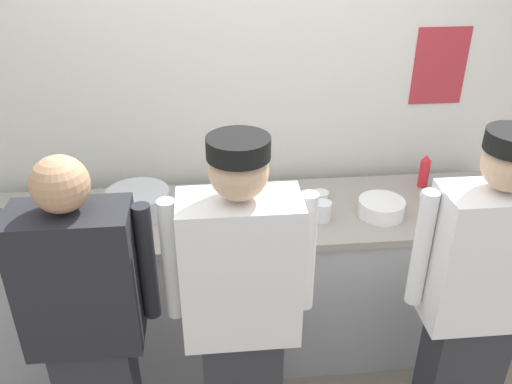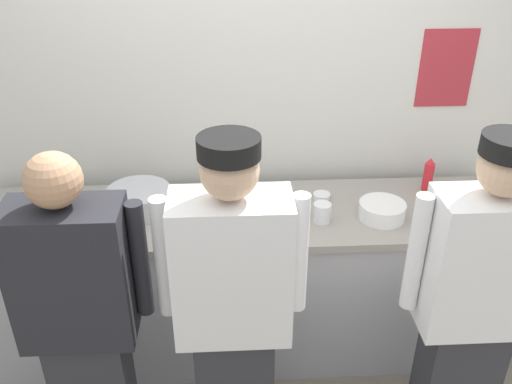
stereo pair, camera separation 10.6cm
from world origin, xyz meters
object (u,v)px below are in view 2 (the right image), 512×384
object	(u,v)px
chef_far_right	(473,306)
plate_stack_rear	(382,210)
chef_center	(233,312)
deli_cup	(322,213)
sheet_tray	(254,211)
chef_near_left	(82,320)
chefs_knife	(35,211)
plate_stack_front	(441,204)
ramekin_green_sauce	(322,196)
ramekin_red_sauce	(481,216)
squeeze_bottle_primary	(428,175)
mixing_bowl_steel	(139,199)

from	to	relation	value
chef_far_right	plate_stack_rear	size ratio (longest dim) A/B	6.86
chef_center	deli_cup	size ratio (longest dim) A/B	16.60
chef_center	sheet_tray	size ratio (longest dim) A/B	3.56
chef_near_left	sheet_tray	world-z (taller)	chef_near_left
chefs_knife	chef_far_right	bearing A→B (deg)	-21.78
chef_near_left	plate_stack_front	distance (m)	1.86
chef_center	plate_stack_rear	size ratio (longest dim) A/B	6.93
chef_far_right	ramekin_green_sauce	xyz separation A→B (m)	(-0.50, 0.85, 0.06)
deli_cup	plate_stack_rear	bearing A→B (deg)	2.99
sheet_tray	ramekin_red_sauce	bearing A→B (deg)	-6.42
chef_near_left	chef_center	world-z (taller)	chef_center
squeeze_bottle_primary	ramekin_red_sauce	world-z (taller)	squeeze_bottle_primary
chef_near_left	plate_stack_front	size ratio (longest dim) A/B	8.26
plate_stack_front	ramekin_green_sauce	world-z (taller)	plate_stack_front
chef_far_right	ramekin_red_sauce	bearing A→B (deg)	65.26
plate_stack_front	squeeze_bottle_primary	size ratio (longest dim) A/B	0.98
squeeze_bottle_primary	deli_cup	xyz separation A→B (m)	(-0.64, -0.30, -0.04)
sheet_tray	chef_center	bearing A→B (deg)	-99.54
chef_far_right	ramekin_green_sauce	bearing A→B (deg)	120.34
chefs_knife	sheet_tray	bearing A→B (deg)	-3.60
chef_near_left	plate_stack_front	xyz separation A→B (m)	(1.73, 0.70, 0.09)
ramekin_red_sauce	chefs_knife	distance (m)	2.30
ramekin_green_sauce	ramekin_red_sauce	size ratio (longest dim) A/B	0.85
chef_far_right	mixing_bowl_steel	world-z (taller)	chef_far_right
chef_center	sheet_tray	bearing A→B (deg)	80.46
chef_near_left	chefs_knife	size ratio (longest dim) A/B	5.77
sheet_tray	mixing_bowl_steel	bearing A→B (deg)	173.50
mixing_bowl_steel	ramekin_green_sauce	xyz separation A→B (m)	(0.97, 0.05, -0.04)
chef_near_left	sheet_tray	xyz separation A→B (m)	(0.74, 0.70, 0.08)
chef_far_right	ramekin_red_sauce	size ratio (longest dim) A/B	15.03
plate_stack_front	ramekin_green_sauce	xyz separation A→B (m)	(-0.61, 0.12, -0.00)
plate_stack_rear	chefs_knife	distance (m)	1.80
ramekin_green_sauce	chefs_knife	world-z (taller)	ramekin_green_sauce
chef_center	ramekin_red_sauce	world-z (taller)	chef_center
chef_center	ramekin_red_sauce	size ratio (longest dim) A/B	15.18
squeeze_bottle_primary	ramekin_green_sauce	world-z (taller)	squeeze_bottle_primary
squeeze_bottle_primary	chef_center	bearing A→B (deg)	-139.82
chef_far_right	squeeze_bottle_primary	distance (m)	0.95
chef_far_right	chefs_knife	size ratio (longest dim) A/B	5.93
plate_stack_front	sheet_tray	size ratio (longest dim) A/B	0.42
plate_stack_front	chef_near_left	bearing A→B (deg)	-157.97
ramekin_green_sauce	deli_cup	distance (m)	0.22
plate_stack_rear	mixing_bowl_steel	size ratio (longest dim) A/B	0.72
plate_stack_front	deli_cup	distance (m)	0.66
plate_stack_rear	deli_cup	size ratio (longest dim) A/B	2.39
chef_near_left	chef_far_right	bearing A→B (deg)	-1.28
plate_stack_front	mixing_bowl_steel	distance (m)	1.58
chef_far_right	plate_stack_rear	bearing A→B (deg)	108.74
mixing_bowl_steel	squeeze_bottle_primary	distance (m)	1.58
chef_center	plate_stack_rear	bearing A→B (deg)	39.96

